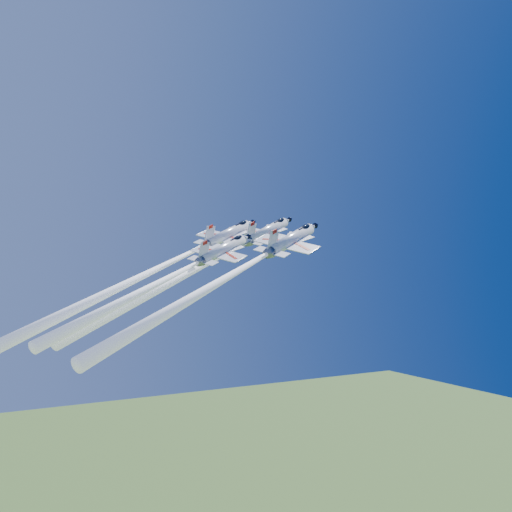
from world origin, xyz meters
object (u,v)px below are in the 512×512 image
jet_left (155,270)px  jet_lead (208,263)px  jet_slot (171,277)px  jet_right (235,273)px

jet_left → jet_lead: bearing=63.0°
jet_lead → jet_left: 9.83m
jet_left → jet_slot: jet_left is taller
jet_right → jet_slot: size_ratio=1.19×
jet_lead → jet_slot: jet_lead is taller
jet_left → jet_right: bearing=2.3°
jet_left → jet_right: jet_left is taller
jet_lead → jet_slot: (-9.01, -6.16, -2.29)m
jet_lead → jet_right: bearing=-37.0°
jet_lead → jet_slot: 11.15m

